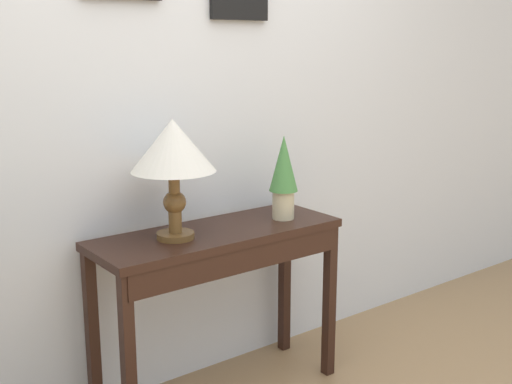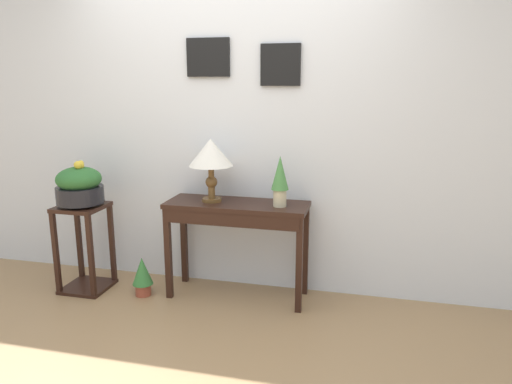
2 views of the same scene
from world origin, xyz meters
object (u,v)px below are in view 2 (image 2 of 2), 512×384
object	(u,v)px
table_lamp	(211,155)
planter_bowl_wide	(79,186)
potted_plant_floor	(142,275)
console_table	(236,219)
potted_plant_on_console	(280,179)
pedestal_stand_left	(85,248)

from	to	relation	value
table_lamp	planter_bowl_wide	xyz separation A→B (m)	(-1.02, -0.16, -0.25)
table_lamp	potted_plant_floor	distance (m)	1.09
console_table	potted_plant_floor	bearing A→B (deg)	-168.41
console_table	potted_plant_on_console	bearing A→B (deg)	-1.26
planter_bowl_wide	potted_plant_floor	bearing A→B (deg)	-0.76
console_table	table_lamp	xyz separation A→B (m)	(-0.20, 0.02, 0.47)
potted_plant_floor	planter_bowl_wide	bearing A→B (deg)	179.24
pedestal_stand_left	potted_plant_floor	xyz separation A→B (m)	(0.50, -0.01, -0.18)
potted_plant_on_console	pedestal_stand_left	xyz separation A→B (m)	(-1.56, -0.14, -0.61)
table_lamp	planter_bowl_wide	size ratio (longest dim) A/B	1.33
table_lamp	potted_plant_on_console	bearing A→B (deg)	-3.19
potted_plant_on_console	potted_plant_floor	xyz separation A→B (m)	(-1.06, -0.14, -0.79)
console_table	planter_bowl_wide	size ratio (longest dim) A/B	2.99
console_table	table_lamp	size ratio (longest dim) A/B	2.26
console_table	pedestal_stand_left	world-z (taller)	console_table
pedestal_stand_left	planter_bowl_wide	distance (m)	0.51
planter_bowl_wide	potted_plant_floor	world-z (taller)	planter_bowl_wide
console_table	potted_plant_floor	world-z (taller)	console_table
potted_plant_on_console	potted_plant_floor	bearing A→B (deg)	-172.39
console_table	pedestal_stand_left	bearing A→B (deg)	-173.36
planter_bowl_wide	potted_plant_on_console	bearing A→B (deg)	4.95
console_table	planter_bowl_wide	xyz separation A→B (m)	(-1.22, -0.14, 0.22)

